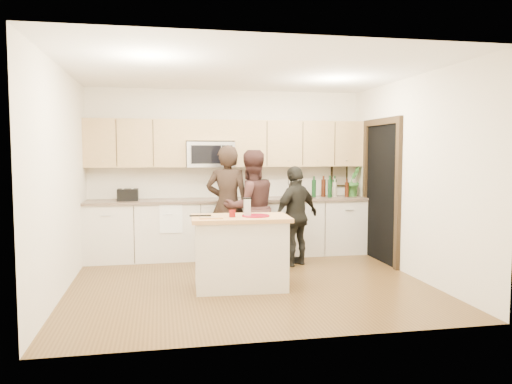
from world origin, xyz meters
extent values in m
plane|color=brown|center=(0.00, 0.00, 0.00)|extent=(4.50, 4.50, 0.00)
cube|color=beige|center=(0.00, 2.00, 1.35)|extent=(4.50, 0.02, 2.70)
cube|color=beige|center=(0.00, -2.00, 1.35)|extent=(4.50, 0.02, 2.70)
cube|color=beige|center=(-2.25, 0.00, 1.35)|extent=(0.02, 4.00, 2.70)
cube|color=beige|center=(2.25, 0.00, 1.35)|extent=(0.02, 4.00, 2.70)
cube|color=white|center=(0.00, 0.00, 2.70)|extent=(4.50, 4.00, 0.02)
cube|color=beige|center=(0.00, 1.69, 0.45)|extent=(4.50, 0.62, 0.90)
cube|color=#75604E|center=(0.00, 1.68, 0.92)|extent=(4.50, 0.66, 0.04)
cube|color=tan|center=(-1.48, 1.83, 1.83)|extent=(1.55, 0.33, 0.75)
cube|color=tan|center=(1.17, 1.83, 1.83)|extent=(2.17, 0.33, 0.75)
cube|color=tan|center=(-0.31, 1.83, 2.04)|extent=(0.78, 0.33, 0.33)
cube|color=silver|center=(-0.31, 1.80, 1.65)|extent=(0.76, 0.40, 0.40)
cube|color=black|center=(-0.39, 1.60, 1.65)|extent=(0.47, 0.01, 0.29)
cube|color=black|center=(-0.06, 1.60, 1.65)|extent=(0.17, 0.01, 0.29)
cube|color=black|center=(2.24, 0.90, 1.05)|extent=(0.02, 1.05, 2.10)
cube|color=black|center=(2.22, 0.33, 1.05)|extent=(0.06, 0.10, 2.10)
cube|color=black|center=(2.22, 1.48, 1.05)|extent=(0.06, 0.10, 2.10)
cube|color=black|center=(2.22, 0.90, 2.15)|extent=(0.06, 1.25, 0.10)
cube|color=black|center=(1.95, 1.99, 1.28)|extent=(0.30, 0.03, 0.38)
cube|color=tan|center=(1.95, 1.97, 1.28)|extent=(0.24, 0.00, 0.32)
cube|color=white|center=(-0.95, 1.38, 0.70)|extent=(0.34, 0.01, 0.48)
cube|color=white|center=(-0.95, 1.67, 0.94)|extent=(0.34, 0.60, 0.01)
cube|color=beige|center=(-0.14, -0.21, 0.42)|extent=(1.13, 0.70, 0.85)
cube|color=tan|center=(-0.14, -0.21, 0.88)|extent=(1.23, 0.76, 0.05)
cylinder|color=maroon|center=(0.04, -0.26, 0.91)|extent=(0.34, 0.34, 0.02)
cube|color=silver|center=(-0.06, -0.23, 1.01)|extent=(0.08, 0.06, 0.20)
cube|color=black|center=(-0.06, -0.23, 1.12)|extent=(0.10, 0.06, 0.02)
cylinder|color=#680D0B|center=(-0.25, -0.28, 0.94)|extent=(0.08, 0.08, 0.09)
cube|color=tan|center=(-0.51, -0.33, 0.91)|extent=(0.28, 0.20, 0.02)
cube|color=black|center=(-0.64, -0.27, 0.93)|extent=(0.26, 0.05, 0.02)
cube|color=silver|center=(-0.55, -0.37, 0.92)|extent=(0.22, 0.03, 0.01)
cube|color=black|center=(-1.60, 1.67, 1.03)|extent=(0.31, 0.25, 0.18)
cube|color=silver|center=(-1.67, 1.67, 1.12)|extent=(0.03, 0.18, 0.00)
cube|color=silver|center=(-1.53, 1.67, 1.12)|extent=(0.03, 0.18, 0.00)
cylinder|color=black|center=(1.41, 1.70, 1.11)|extent=(0.07, 0.07, 0.35)
cylinder|color=black|center=(1.58, 1.74, 1.12)|extent=(0.08, 0.08, 0.35)
cylinder|color=#AFA689|center=(1.78, 1.72, 1.09)|extent=(0.07, 0.07, 0.30)
cylinder|color=black|center=(1.78, 1.74, 1.11)|extent=(0.07, 0.07, 0.35)
cylinder|color=black|center=(1.95, 1.62, 1.09)|extent=(0.07, 0.07, 0.31)
cylinder|color=black|center=(1.64, 1.57, 1.12)|extent=(0.07, 0.07, 0.36)
imported|color=#34712D|center=(2.10, 1.72, 1.20)|extent=(0.36, 0.36, 0.52)
imported|color=black|center=(-0.12, 1.09, 0.90)|extent=(0.75, 0.61, 1.79)
imported|color=#311A18|center=(0.21, 1.00, 0.86)|extent=(0.96, 0.82, 1.72)
imported|color=black|center=(0.87, 0.89, 0.74)|extent=(0.93, 0.77, 1.48)
camera|label=1|loc=(-1.10, -6.23, 1.69)|focal=35.00mm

